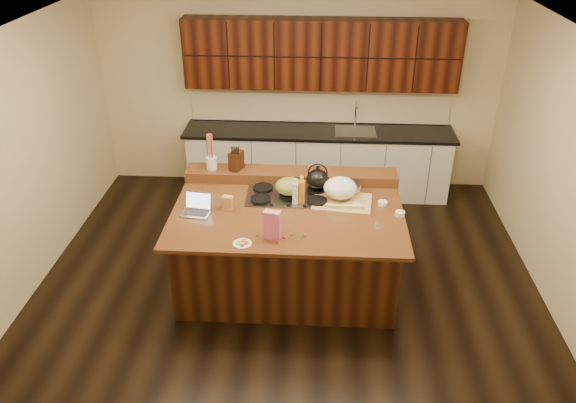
{
  "coord_description": "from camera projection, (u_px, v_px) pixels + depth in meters",
  "views": [
    {
      "loc": [
        0.3,
        -5.02,
        3.85
      ],
      "look_at": [
        0.0,
        0.05,
        1.0
      ],
      "focal_mm": 35.0,
      "sensor_mm": 36.0,
      "label": 1
    }
  ],
  "objects": [
    {
      "name": "gumdrop_3",
      "position": [
        280.0,
        233.0,
        5.43
      ],
      "size": [
        0.02,
        0.02,
        0.02
      ],
      "primitive_type": "ellipsoid",
      "color": "#198C26",
      "rests_on": "island"
    },
    {
      "name": "gumdrop_4",
      "position": [
        278.0,
        242.0,
        5.28
      ],
      "size": [
        0.02,
        0.02,
        0.02
      ],
      "primitive_type": "ellipsoid",
      "color": "red",
      "rests_on": "island"
    },
    {
      "name": "vinegar_bottle",
      "position": [
        295.0,
        194.0,
        5.88
      ],
      "size": [
        0.08,
        0.08,
        0.25
      ],
      "primitive_type": "cylinder",
      "rotation": [
        0.0,
        0.0,
        0.36
      ],
      "color": "silver",
      "rests_on": "island"
    },
    {
      "name": "gumdrop_5",
      "position": [
        305.0,
        235.0,
        5.4
      ],
      "size": [
        0.02,
        0.02,
        0.02
      ],
      "primitive_type": "ellipsoid",
      "color": "#198C26",
      "rests_on": "island"
    },
    {
      "name": "candy_plate",
      "position": [
        242.0,
        244.0,
        5.27
      ],
      "size": [
        0.19,
        0.19,
        0.01
      ],
      "primitive_type": "cylinder",
      "rotation": [
        0.0,
        0.0,
        0.06
      ],
      "color": "white",
      "rests_on": "island"
    },
    {
      "name": "island",
      "position": [
        288.0,
        247.0,
        6.05
      ],
      "size": [
        2.4,
        1.6,
        0.92
      ],
      "color": "black",
      "rests_on": "ground"
    },
    {
      "name": "ramekin_b",
      "position": [
        383.0,
        203.0,
        5.91
      ],
      "size": [
        0.11,
        0.11,
        0.04
      ],
      "primitive_type": "cylinder",
      "rotation": [
        0.0,
        0.0,
        -0.1
      ],
      "color": "white",
      "rests_on": "island"
    },
    {
      "name": "ramekin_a",
      "position": [
        400.0,
        214.0,
        5.72
      ],
      "size": [
        0.12,
        0.12,
        0.04
      ],
      "primitive_type": "cylinder",
      "rotation": [
        0.0,
        0.0,
        0.19
      ],
      "color": "white",
      "rests_on": "island"
    },
    {
      "name": "wooden_tray",
      "position": [
        341.0,
        191.0,
        5.96
      ],
      "size": [
        0.66,
        0.52,
        0.25
      ],
      "rotation": [
        0.0,
        0.0,
        -0.11
      ],
      "color": "tan",
      "rests_on": "island"
    },
    {
      "name": "back_counter",
      "position": [
        319.0,
        126.0,
        7.71
      ],
      "size": [
        3.7,
        0.66,
        2.4
      ],
      "color": "silver",
      "rests_on": "ground"
    },
    {
      "name": "pink_bag",
      "position": [
        272.0,
        225.0,
        5.29
      ],
      "size": [
        0.17,
        0.11,
        0.29
      ],
      "primitive_type": "cube",
      "rotation": [
        0.0,
        0.0,
        -0.2
      ],
      "color": "pink",
      "rests_on": "island"
    },
    {
      "name": "package_box",
      "position": [
        227.0,
        203.0,
        5.81
      ],
      "size": [
        0.12,
        0.09,
        0.15
      ],
      "primitive_type": "cube",
      "rotation": [
        0.0,
        0.0,
        -0.16
      ],
      "color": "#C38B45",
      "rests_on": "island"
    },
    {
      "name": "strainer_bowl",
      "position": [
        350.0,
        189.0,
        6.14
      ],
      "size": [
        0.27,
        0.27,
        0.09
      ],
      "primitive_type": "cylinder",
      "rotation": [
        0.0,
        0.0,
        0.13
      ],
      "color": "#996B3F",
      "rests_on": "island"
    },
    {
      "name": "back_ledge",
      "position": [
        291.0,
        175.0,
        6.4
      ],
      "size": [
        2.4,
        0.3,
        0.12
      ],
      "primitive_type": "cube",
      "color": "black",
      "rests_on": "island"
    },
    {
      "name": "gumdrop_9",
      "position": [
        265.0,
        236.0,
        5.38
      ],
      "size": [
        0.02,
        0.02,
        0.02
      ],
      "primitive_type": "ellipsoid",
      "color": "#198C26",
      "rests_on": "island"
    },
    {
      "name": "oil_bottle",
      "position": [
        302.0,
        192.0,
        5.89
      ],
      "size": [
        0.07,
        0.07,
        0.27
      ],
      "primitive_type": "cylinder",
      "rotation": [
        0.0,
        0.0,
        -0.02
      ],
      "color": "#C27722",
      "rests_on": "island"
    },
    {
      "name": "kitchen_timer",
      "position": [
        378.0,
        222.0,
        5.55
      ],
      "size": [
        0.1,
        0.1,
        0.07
      ],
      "primitive_type": "cone",
      "rotation": [
        0.0,
        0.0,
        -0.36
      ],
      "color": "silver",
      "rests_on": "island"
    },
    {
      "name": "knife_block",
      "position": [
        236.0,
        161.0,
        6.35
      ],
      "size": [
        0.17,
        0.2,
        0.22
      ],
      "primitive_type": "cube",
      "rotation": [
        0.0,
        0.0,
        -0.42
      ],
      "color": "black",
      "rests_on": "back_ledge"
    },
    {
      "name": "ramekin_c",
      "position": [
        357.0,
        206.0,
        5.85
      ],
      "size": [
        0.13,
        0.13,
        0.04
      ],
      "primitive_type": "cylinder",
      "rotation": [
        0.0,
        0.0,
        0.35
      ],
      "color": "white",
      "rests_on": "island"
    },
    {
      "name": "gumdrop_0",
      "position": [
        277.0,
        236.0,
        5.37
      ],
      "size": [
        0.02,
        0.02,
        0.02
      ],
      "primitive_type": "ellipsoid",
      "color": "red",
      "rests_on": "island"
    },
    {
      "name": "gumdrop_1",
      "position": [
        302.0,
        236.0,
        5.37
      ],
      "size": [
        0.02,
        0.02,
        0.02
      ],
      "primitive_type": "ellipsoid",
      "color": "#198C26",
      "rests_on": "island"
    },
    {
      "name": "gumdrop_8",
      "position": [
        305.0,
        234.0,
        5.42
      ],
      "size": [
        0.02,
        0.02,
        0.02
      ],
      "primitive_type": "ellipsoid",
      "color": "red",
      "rests_on": "island"
    },
    {
      "name": "gumdrop_6",
      "position": [
        265.0,
        232.0,
        5.44
      ],
      "size": [
        0.02,
        0.02,
        0.02
      ],
      "primitive_type": "ellipsoid",
      "color": "red",
      "rests_on": "island"
    },
    {
      "name": "room",
      "position": [
        288.0,
        173.0,
        5.61
      ],
      "size": [
        5.52,
        5.02,
        2.72
      ],
      "color": "black",
      "rests_on": "ground"
    },
    {
      "name": "gumdrop_10",
      "position": [
        304.0,
        235.0,
        5.39
      ],
      "size": [
        0.02,
        0.02,
        0.02
      ],
      "primitive_type": "ellipsoid",
      "color": "red",
      "rests_on": "island"
    },
    {
      "name": "gumdrop_11",
      "position": [
        292.0,
        235.0,
        5.4
      ],
      "size": [
        0.02,
        0.02,
        0.02
      ],
      "primitive_type": "ellipsoid",
      "color": "#198C26",
      "rests_on": "island"
    },
    {
      "name": "laptop",
      "position": [
        197.0,
        207.0,
        5.77
      ],
      "size": [
        0.32,
        0.27,
        0.2
      ],
      "rotation": [
        0.0,
        0.0,
        -0.15
      ],
      "color": "#B7B7BC",
      "rests_on": "island"
    },
    {
      "name": "utensil_crock",
      "position": [
        212.0,
        163.0,
        6.38
      ],
      "size": [
        0.15,
        0.15,
        0.14
      ],
      "primitive_type": "cylinder",
      "rotation": [
        0.0,
        0.0,
        0.3
      ],
      "color": "white",
      "rests_on": "back_ledge"
    },
    {
      "name": "green_bowl",
      "position": [
        289.0,
        186.0,
        6.02
      ],
      "size": [
        0.31,
        0.31,
        0.17
      ],
      "primitive_type": "ellipsoid",
      "rotation": [
        0.0,
        0.0,
        0.01
      ],
      "color": "olive",
      "rests_on": "cooktop"
    },
    {
      "name": "kettle",
      "position": [
        317.0,
        179.0,
        6.1
      ],
      "size": [
        0.32,
        0.32,
        0.22
      ],
      "primitive_type": "ellipsoid",
      "rotation": [
        0.0,
        0.0,
        0.37
      ],
      "color": "black",
      "rests_on": "cooktop"
    },
    {
      "name": "gumdrop_2",
      "position": [
        284.0,
        238.0,
        5.35
      ],
      "size": [
        0.02,
        0.02,
        0.02
      ],
      "primitive_type": "ellipsoid",
      "color": "red",
      "rests_on": "island"
    },
    {
      "name": "gumdrop_7",
      "position": [
        257.0,
        235.0,
        5.39
      ],
      "size": [
        0.02,
        0.02,
        0.02
      ],
      "primitive_type": "ellipsoid",
      "color": "#198C26",
      "rests_on": "island"
    },
    {
      "name": "cooktop",
      "position": [
        289.0,
        195.0,
        6.08
      ],
      "size": [
        0.92,
        0.52,
        0.05
      ],
      "color": "gray",
      "rests_on": "island"
    }
  ]
}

